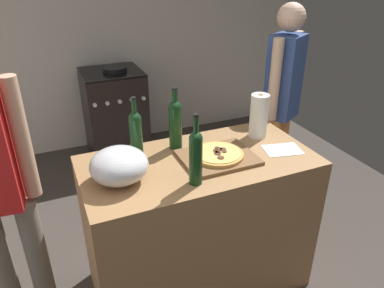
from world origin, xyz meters
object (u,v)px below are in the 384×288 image
at_px(wine_bottle_dark, 196,155).
at_px(stove, 115,114).
at_px(mixing_bowl, 119,165).
at_px(pizza, 218,154).
at_px(person_in_red, 282,100).
at_px(wine_bottle_amber, 136,133).
at_px(paper_towel_roll, 259,116).
at_px(wine_bottle_green, 175,122).

bearing_deg(wine_bottle_dark, stove, 88.91).
bearing_deg(mixing_bowl, pizza, 0.69).
xyz_separation_m(pizza, person_in_red, (0.82, 0.56, 0.01)).
bearing_deg(person_in_red, pizza, -145.68).
distance_m(pizza, wine_bottle_amber, 0.46).
bearing_deg(paper_towel_roll, wine_bottle_dark, -149.42).
bearing_deg(stove, wine_bottle_green, -89.79).
bearing_deg(mixing_bowl, stove, 79.17).
height_order(wine_bottle_green, stove, wine_bottle_green).
distance_m(pizza, stove, 2.01).
bearing_deg(wine_bottle_amber, person_in_red, 16.96).
height_order(wine_bottle_amber, wine_bottle_dark, wine_bottle_dark).
xyz_separation_m(wine_bottle_amber, wine_bottle_dark, (0.19, -0.36, 0.00)).
height_order(pizza, paper_towel_roll, paper_towel_roll).
bearing_deg(wine_bottle_dark, person_in_red, 35.37).
bearing_deg(wine_bottle_dark, mixing_bowl, 153.81).
xyz_separation_m(mixing_bowl, wine_bottle_green, (0.38, 0.23, 0.07)).
xyz_separation_m(pizza, wine_bottle_green, (-0.16, 0.22, 0.13)).
relative_size(wine_bottle_green, stove, 0.38).
distance_m(wine_bottle_dark, stove, 2.20).
bearing_deg(wine_bottle_green, mixing_bowl, -149.37).
relative_size(pizza, stove, 0.29).
relative_size(pizza, mixing_bowl, 0.98).
relative_size(pizza, wine_bottle_amber, 0.79).
relative_size(pizza, wine_bottle_dark, 0.77).
xyz_separation_m(paper_towel_roll, stove, (-0.52, 1.78, -0.58)).
distance_m(pizza, person_in_red, 0.99).
distance_m(mixing_bowl, wine_bottle_green, 0.45).
xyz_separation_m(wine_bottle_amber, person_in_red, (1.22, 0.37, -0.11)).
distance_m(paper_towel_roll, stove, 1.95).
xyz_separation_m(stove, person_in_red, (0.99, -1.39, 0.48)).
xyz_separation_m(pizza, paper_towel_roll, (0.36, 0.16, 0.10)).
distance_m(pizza, wine_bottle_green, 0.30).
bearing_deg(pizza, wine_bottle_dark, -140.75).
xyz_separation_m(mixing_bowl, wine_bottle_amber, (0.14, 0.19, 0.06)).
xyz_separation_m(paper_towel_roll, wine_bottle_dark, (-0.56, -0.33, 0.02)).
height_order(wine_bottle_green, wine_bottle_dark, wine_bottle_dark).
bearing_deg(paper_towel_roll, person_in_red, 40.51).
xyz_separation_m(wine_bottle_green, wine_bottle_amber, (-0.24, -0.03, -0.01)).
xyz_separation_m(pizza, wine_bottle_dark, (-0.21, -0.17, 0.12)).
relative_size(mixing_bowl, person_in_red, 0.18).
xyz_separation_m(pizza, mixing_bowl, (-0.54, -0.01, 0.06)).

